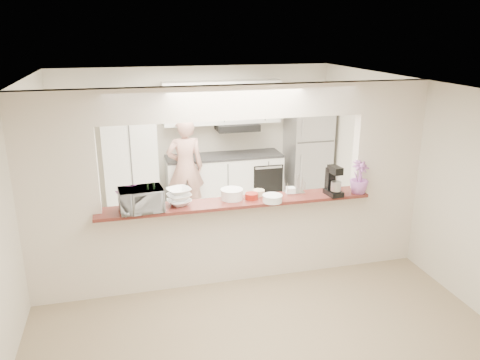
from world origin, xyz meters
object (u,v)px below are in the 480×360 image
object	(u,v)px
refrigerator	(308,155)
toaster_oven	(141,200)
person	(185,168)
stand_mixer	(333,182)

from	to	relation	value
refrigerator	toaster_oven	bearing A→B (deg)	-139.33
toaster_oven	person	distance (m)	2.57
refrigerator	stand_mixer	bearing A→B (deg)	-106.04
toaster_oven	stand_mixer	bearing A→B (deg)	-6.33
toaster_oven	stand_mixer	distance (m)	2.40
toaster_oven	person	xyz separation A→B (m)	(0.84, 2.40, -0.37)
refrigerator	toaster_oven	size ratio (longest dim) A/B	3.42
refrigerator	person	size ratio (longest dim) A/B	0.99
refrigerator	toaster_oven	xyz separation A→B (m)	(-3.20, -2.75, 0.38)
toaster_oven	person	size ratio (longest dim) A/B	0.29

